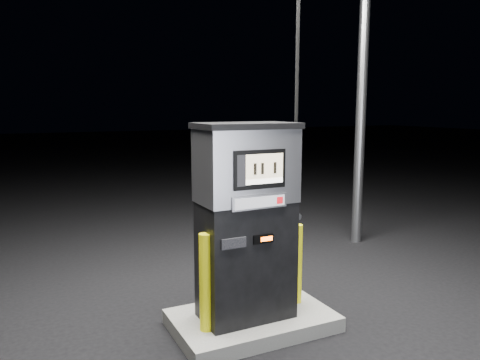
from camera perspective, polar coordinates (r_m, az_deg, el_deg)
name	(u,v)px	position (r m, az deg, el deg)	size (l,w,h in m)	color
ground	(252,327)	(5.04, 1.47, -17.51)	(80.00, 80.00, 0.00)	black
pump_island	(252,320)	(5.00, 1.47, -16.74)	(1.60, 1.00, 0.15)	slate
fuel_dispenser	(246,220)	(4.59, 0.79, -4.87)	(1.07, 0.59, 4.03)	black
bollard_left	(206,283)	(4.48, -4.18, -12.36)	(0.13, 0.13, 0.94)	#F4F20D
bollard_right	(297,264)	(5.12, 6.93, -10.10)	(0.11, 0.11, 0.86)	#F4F20D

